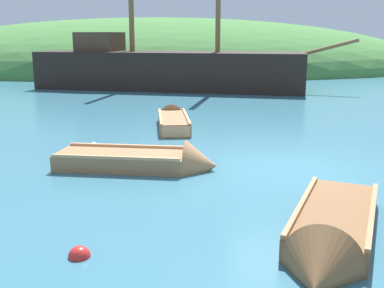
{
  "coord_description": "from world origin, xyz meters",
  "views": [
    {
      "loc": [
        -2.37,
        -10.79,
        3.13
      ],
      "look_at": [
        -2.22,
        1.65,
        0.21
      ],
      "focal_mm": 43.86,
      "sensor_mm": 36.0,
      "label": 1
    }
  ],
  "objects_px": {
    "rowboat_outer_left": "(173,122)",
    "buoy_red": "(79,257)",
    "rowboat_portside": "(330,237)",
    "rowboat_center": "(148,163)",
    "sailing_ship": "(168,74)",
    "buoy_white": "(94,148)"
  },
  "relations": [
    {
      "from": "sailing_ship",
      "to": "rowboat_center",
      "type": "bearing_deg",
      "value": -76.61
    },
    {
      "from": "buoy_white",
      "to": "buoy_red",
      "type": "bearing_deg",
      "value": -80.84
    },
    {
      "from": "buoy_red",
      "to": "rowboat_outer_left",
      "type": "bearing_deg",
      "value": 83.89
    },
    {
      "from": "rowboat_outer_left",
      "to": "sailing_ship",
      "type": "bearing_deg",
      "value": -1.55
    },
    {
      "from": "rowboat_center",
      "to": "rowboat_portside",
      "type": "bearing_deg",
      "value": -45.41
    },
    {
      "from": "rowboat_portside",
      "to": "rowboat_outer_left",
      "type": "xyz_separation_m",
      "value": [
        -2.67,
        9.61,
        0.02
      ]
    },
    {
      "from": "buoy_white",
      "to": "rowboat_center",
      "type": "bearing_deg",
      "value": -50.65
    },
    {
      "from": "sailing_ship",
      "to": "buoy_red",
      "type": "bearing_deg",
      "value": -78.4
    },
    {
      "from": "rowboat_portside",
      "to": "buoy_red",
      "type": "relative_size",
      "value": 12.02
    },
    {
      "from": "sailing_ship",
      "to": "rowboat_portside",
      "type": "relative_size",
      "value": 4.6
    },
    {
      "from": "rowboat_center",
      "to": "buoy_white",
      "type": "bearing_deg",
      "value": 137.37
    },
    {
      "from": "rowboat_center",
      "to": "sailing_ship",
      "type": "bearing_deg",
      "value": 98.53
    },
    {
      "from": "sailing_ship",
      "to": "rowboat_outer_left",
      "type": "xyz_separation_m",
      "value": [
        0.58,
        -11.46,
        -0.69
      ]
    },
    {
      "from": "rowboat_center",
      "to": "buoy_white",
      "type": "height_order",
      "value": "rowboat_center"
    },
    {
      "from": "rowboat_portside",
      "to": "rowboat_outer_left",
      "type": "distance_m",
      "value": 9.98
    },
    {
      "from": "rowboat_portside",
      "to": "buoy_red",
      "type": "bearing_deg",
      "value": -61.03
    },
    {
      "from": "sailing_ship",
      "to": "buoy_red",
      "type": "distance_m",
      "value": 21.46
    },
    {
      "from": "rowboat_center",
      "to": "rowboat_outer_left",
      "type": "distance_m",
      "value": 5.43
    },
    {
      "from": "rowboat_outer_left",
      "to": "buoy_white",
      "type": "distance_m",
      "value": 3.97
    },
    {
      "from": "buoy_red",
      "to": "buoy_white",
      "type": "distance_m",
      "value": 6.71
    },
    {
      "from": "rowboat_center",
      "to": "buoy_red",
      "type": "bearing_deg",
      "value": -89.86
    },
    {
      "from": "rowboat_outer_left",
      "to": "buoy_red",
      "type": "bearing_deg",
      "value": 169.43
    }
  ]
}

